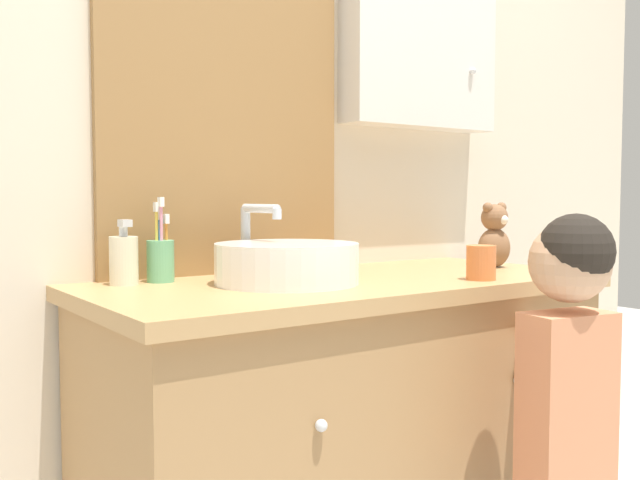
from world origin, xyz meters
TOP-DOWN VIEW (x-y plane):
  - wall_back at (0.03, 0.62)m, footprint 3.20×0.18m
  - vanity_counter at (0.00, 0.31)m, footprint 1.26×0.58m
  - sink_basin at (-0.17, 0.32)m, footprint 0.33×0.38m
  - toothbrush_holder at (-0.40, 0.51)m, footprint 0.06×0.06m
  - soap_dispenser at (-0.48, 0.51)m, footprint 0.06×0.06m
  - child_figure at (0.21, -0.15)m, footprint 0.25×0.45m
  - teddy_bear at (0.50, 0.29)m, footprint 0.10×0.08m
  - drinking_cup at (0.24, 0.11)m, footprint 0.07×0.07m

SIDE VIEW (x-z plane):
  - vanity_counter at x=0.00m, z-range 0.00..0.82m
  - child_figure at x=0.21m, z-range 0.11..1.10m
  - drinking_cup at x=0.24m, z-range 0.82..0.90m
  - sink_basin at x=-0.17m, z-range 0.78..0.96m
  - toothbrush_holder at x=-0.40m, z-range 0.78..0.97m
  - soap_dispenser at x=-0.48m, z-range 0.80..0.95m
  - teddy_bear at x=0.50m, z-range 0.81..1.00m
  - wall_back at x=0.03m, z-range 0.03..2.53m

